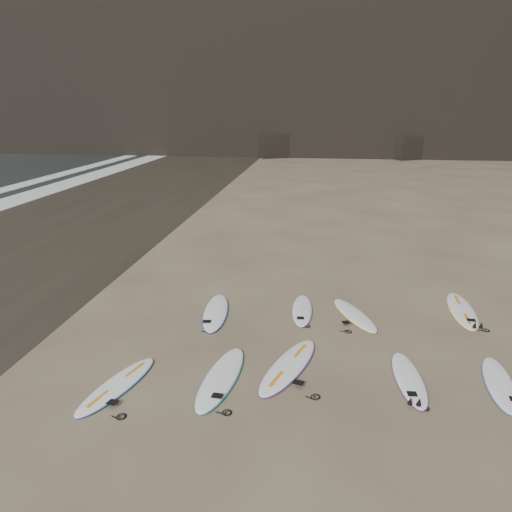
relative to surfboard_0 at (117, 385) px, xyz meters
The scene contains 11 objects.
ground 4.54m from the surfboard_0, 16.34° to the left, with size 240.00×240.00×0.00m, color #897559.
wet_sand 14.21m from the surfboard_0, 127.49° to the left, with size 12.00×200.00×0.01m, color #383026.
surfboard_0 is the anchor object (origin of this frame).
surfboard_1 2.13m from the surfboard_0, 15.44° to the left, with size 0.65×2.70×0.10m, color white.
surfboard_2 3.65m from the surfboard_0, 19.82° to the left, with size 0.66×2.75×0.10m, color white.
surfboard_3 6.06m from the surfboard_0, ahead, with size 0.55×2.30×0.08m, color white.
surfboard_4 7.88m from the surfboard_0, ahead, with size 0.55×2.28×0.08m, color white.
surfboard_5 4.12m from the surfboard_0, 72.75° to the left, with size 0.63×2.64×0.10m, color white.
surfboard_6 5.68m from the surfboard_0, 50.84° to the left, with size 0.54×2.27×0.08m, color white.
surfboard_7 6.58m from the surfboard_0, 40.30° to the left, with size 0.57×2.38×0.09m, color white.
surfboard_8 9.42m from the surfboard_0, 31.72° to the left, with size 0.65×2.71×0.10m, color white.
Camera 1 is at (-0.35, -9.82, 5.56)m, focal length 35.00 mm.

